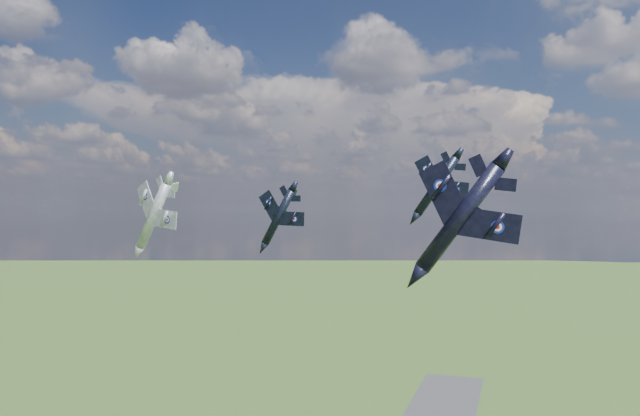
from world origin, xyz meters
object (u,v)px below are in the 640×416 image
(jet_high_navy, at_px, (437,186))
(jet_lead_navy, at_px, (278,217))
(jet_left_silver, at_px, (154,215))
(jet_right_navy, at_px, (460,218))

(jet_high_navy, bearing_deg, jet_lead_navy, -155.52)
(jet_lead_navy, bearing_deg, jet_high_navy, 26.45)
(jet_lead_navy, relative_size, jet_high_navy, 0.89)
(jet_left_silver, bearing_deg, jet_lead_navy, 38.68)
(jet_high_navy, height_order, jet_left_silver, jet_high_navy)
(jet_high_navy, relative_size, jet_left_silver, 0.89)
(jet_lead_navy, distance_m, jet_high_navy, 24.13)
(jet_left_silver, bearing_deg, jet_right_navy, -3.40)
(jet_right_navy, bearing_deg, jet_lead_navy, 140.91)
(jet_right_navy, xyz_separation_m, jet_left_silver, (-46.14, 19.58, -0.08))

